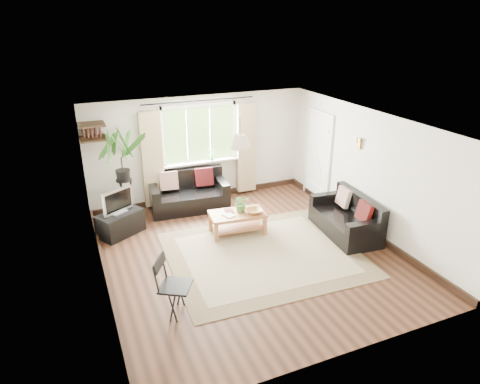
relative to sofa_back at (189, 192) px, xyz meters
name	(u,v)px	position (x,y,z in m)	size (l,w,h in m)	color
floor	(249,253)	(0.43, -2.27, -0.40)	(5.50, 5.50, 0.00)	black
ceiling	(250,123)	(0.43, -2.27, 2.00)	(5.50, 5.50, 0.00)	white
wall_back	(199,149)	(0.43, 0.48, 0.80)	(5.00, 0.02, 2.40)	silver
wall_front	(346,276)	(0.43, -5.02, 0.80)	(5.00, 0.02, 2.40)	silver
wall_left	(97,217)	(-2.07, -2.27, 0.80)	(0.02, 5.50, 2.40)	silver
wall_right	(368,173)	(2.93, -2.27, 0.80)	(0.02, 5.50, 2.40)	silver
rug	(263,254)	(0.66, -2.42, -0.39)	(3.33, 2.85, 0.02)	beige
window	(199,134)	(0.43, 0.44, 1.15)	(2.50, 0.16, 2.16)	white
door	(318,157)	(2.90, -0.57, 0.60)	(0.06, 0.96, 2.06)	silver
corner_shelf	(92,132)	(-1.82, 0.23, 1.49)	(0.50, 0.50, 0.34)	black
pendant_lamp	(240,138)	(0.43, -1.87, 1.65)	(0.36, 0.36, 0.54)	beige
wall_sconce	(358,142)	(2.86, -1.97, 1.34)	(0.12, 0.12, 0.28)	beige
sofa_back	(189,192)	(0.00, 0.00, 0.00)	(1.68, 0.84, 0.79)	black
sofa_right	(345,216)	(2.48, -2.30, -0.02)	(0.79, 1.57, 0.74)	black
coffee_table	(237,223)	(0.54, -1.47, -0.18)	(1.07, 0.58, 0.44)	#955630
table_plant	(241,203)	(0.65, -1.43, 0.22)	(0.32, 0.28, 0.36)	#3E702C
bowl	(254,211)	(0.84, -1.60, 0.08)	(0.32, 0.32, 0.08)	olive
book_a	(225,216)	(0.26, -1.54, 0.05)	(0.17, 0.24, 0.02)	white
book_b	(225,211)	(0.34, -1.33, 0.05)	(0.16, 0.21, 0.02)	#5C2825
tv_stand	(120,223)	(-1.58, -0.61, -0.16)	(0.85, 0.48, 0.46)	black
tv	(118,201)	(-1.58, -0.61, 0.32)	(0.66, 0.22, 0.50)	#A5A5AA
palm_stand	(123,176)	(-1.35, 0.05, 0.56)	(0.74, 0.74, 1.91)	black
folding_chair	(176,287)	(-1.20, -3.40, 0.05)	(0.47, 0.47, 0.90)	black
sill_plant	(212,155)	(0.68, 0.36, 0.67)	(0.14, 0.10, 0.27)	#2D6023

